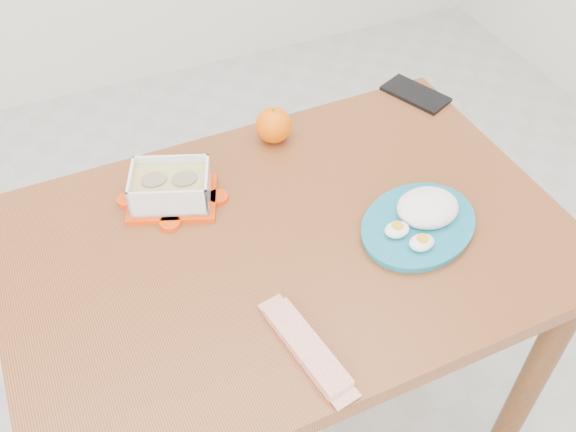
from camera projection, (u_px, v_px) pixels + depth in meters
name	position (u px, v px, depth m)	size (l,w,h in m)	color
ground	(284.00, 402.00, 1.81)	(3.50, 3.50, 0.00)	#B7B7B2
dining_table	(288.00, 275.00, 1.31)	(1.09, 0.74, 0.75)	brown
food_container	(171.00, 187.00, 1.27)	(0.21, 0.19, 0.07)	#F13B07
orange_fruit	(274.00, 125.00, 1.41)	(0.08, 0.08, 0.08)	#F56704
rice_plate	(422.00, 217.00, 1.24)	(0.33, 0.33, 0.07)	#19728D
candy_bar	(307.00, 347.00, 1.05)	(0.19, 0.05, 0.02)	red
smartphone	(416.00, 94.00, 1.55)	(0.08, 0.16, 0.01)	black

